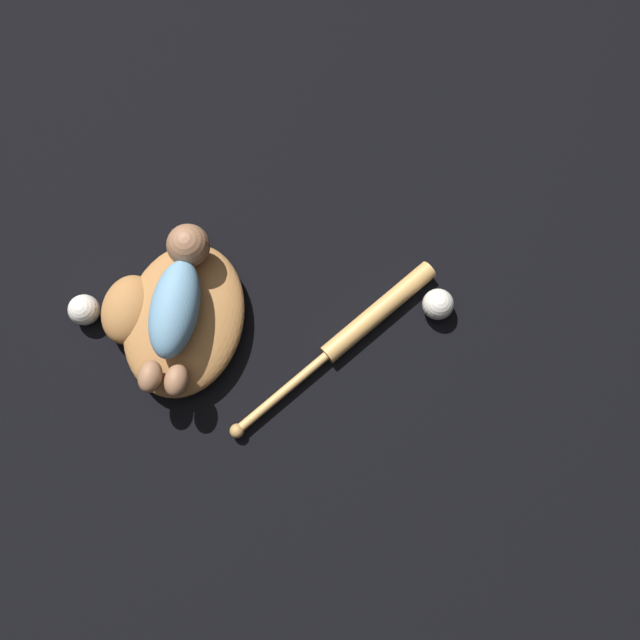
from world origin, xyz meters
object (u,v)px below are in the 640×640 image
(baseball, at_px, (438,304))
(baseball_glove, at_px, (175,317))
(baseball_bat, at_px, (360,327))
(baby_figure, at_px, (177,300))
(baseball_spare, at_px, (84,310))

(baseball, bearing_deg, baseball_glove, 119.55)
(baseball_glove, distance_m, baseball_bat, 0.43)
(baby_figure, relative_size, baseball_spare, 5.23)
(baby_figure, distance_m, baseball_spare, 0.26)
(baseball_bat, xyz_separation_m, baseball, (0.13, -0.14, 0.01))
(baseball_glove, xyz_separation_m, baseball_spare, (-0.08, 0.20, -0.01))
(baseball, relative_size, baseball_spare, 1.01)
(baseball_glove, relative_size, baseball_bat, 0.76)
(baseball_spare, bearing_deg, baseball_bat, -67.09)
(baseball_bat, distance_m, baseball, 0.19)
(baseball_bat, bearing_deg, baby_figure, 111.40)
(baseball_glove, relative_size, baseball, 5.84)
(baseball_glove, distance_m, baseball, 0.61)
(baseball, xyz_separation_m, baseball_spare, (-0.37, 0.73, -0.00))
(baseball_spare, bearing_deg, baseball, -62.72)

